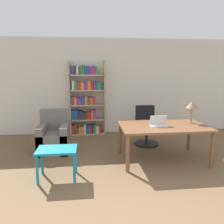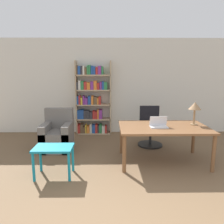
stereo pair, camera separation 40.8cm
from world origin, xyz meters
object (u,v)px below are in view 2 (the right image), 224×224
object	(u,v)px
desk	(163,130)
laptop	(159,125)
table_lamp	(195,107)
side_table_blue	(54,152)
office_chair	(150,129)
armchair	(58,136)
bookshelf	(92,101)

from	to	relation	value
desk	laptop	bearing A→B (deg)	-151.96
table_lamp	side_table_blue	distance (m)	2.82
office_chair	laptop	bearing A→B (deg)	-92.41
office_chair	armchair	world-z (taller)	office_chair
table_lamp	office_chair	bearing A→B (deg)	128.08
side_table_blue	bookshelf	xyz separation A→B (m)	(0.45, 2.62, 0.52)
table_lamp	office_chair	world-z (taller)	table_lamp
laptop	table_lamp	xyz separation A→B (m)	(0.75, 0.19, 0.32)
table_lamp	side_table_blue	size ratio (longest dim) A/B	0.71
armchair	bookshelf	distance (m)	1.60
office_chair	table_lamp	bearing A→B (deg)	-51.92
side_table_blue	laptop	bearing A→B (deg)	15.72
laptop	table_lamp	bearing A→B (deg)	14.18
armchair	table_lamp	bearing A→B (deg)	-12.07
desk	office_chair	world-z (taller)	office_chair
laptop	office_chair	size ratio (longest dim) A/B	0.35
desk	side_table_blue	xyz separation A→B (m)	(-2.00, -0.59, -0.21)
side_table_blue	bookshelf	world-z (taller)	bookshelf
armchair	bookshelf	bearing A→B (deg)	61.46
side_table_blue	bookshelf	bearing A→B (deg)	80.32
laptop	side_table_blue	xyz separation A→B (m)	(-1.90, -0.53, -0.34)
office_chair	bookshelf	xyz separation A→B (m)	(-1.49, 1.00, 0.56)
desk	side_table_blue	world-z (taller)	desk
desk	table_lamp	distance (m)	0.79
side_table_blue	armchair	bearing A→B (deg)	100.50
table_lamp	office_chair	distance (m)	1.33
side_table_blue	bookshelf	size ratio (longest dim) A/B	0.31
desk	armchair	distance (m)	2.40
table_lamp	desk	bearing A→B (deg)	-168.40
laptop	bookshelf	world-z (taller)	bookshelf
bookshelf	armchair	bearing A→B (deg)	-118.54
office_chair	side_table_blue	size ratio (longest dim) A/B	1.46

